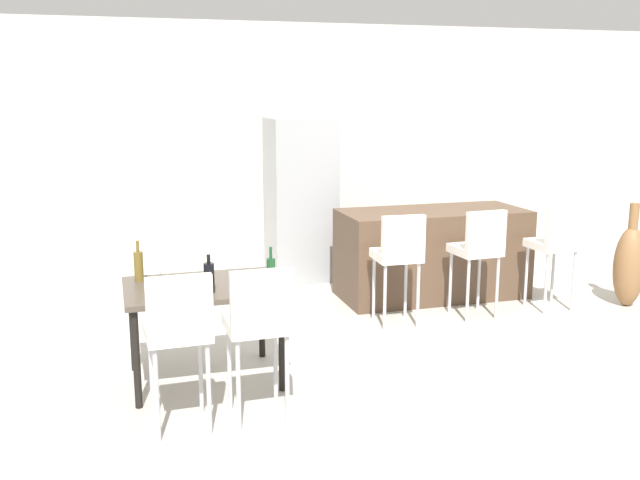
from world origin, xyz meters
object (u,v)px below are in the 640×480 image
Objects in this scene: dining_chair_far at (259,319)px; refrigerator at (301,199)px; bar_chair_right at (556,241)px; wine_bottle_near at (139,266)px; bar_chair_left at (399,252)px; wine_glass_left at (160,266)px; bar_chair_middle at (479,246)px; kitchen_island at (432,253)px; dining_chair_near at (178,326)px; wine_bottle_end at (209,277)px; potted_plant at (486,236)px; floor_vase at (629,265)px; dining_table at (203,295)px; wine_bottle_inner at (271,274)px.

dining_chair_far is 3.68m from refrigerator.
bar_chair_right is 3.41× the size of wine_bottle_near.
dining_chair_far is 3.41× the size of wine_bottle_near.
bar_chair_left is 2.26m from wine_glass_left.
bar_chair_middle reaches higher than wine_glass_left.
dining_chair_near is (-2.84, -2.35, 0.24)m from kitchen_island.
bar_chair_right is 6.03× the size of wine_glass_left.
bar_chair_left is 2.38m from wine_bottle_near.
kitchen_island is 1.26m from bar_chair_right.
bar_chair_middle is at bearing 32.54° from dining_chair_far.
refrigerator reaches higher than bar_chair_middle.
bar_chair_left is 3.41× the size of wine_bottle_near.
dining_chair_far is (-2.43, -1.55, 0.00)m from bar_chair_middle.
wine_bottle_end reaches higher than potted_plant.
wine_bottle_end is 0.26× the size of floor_vase.
floor_vase reaches higher than kitchen_island.
dining_chair_near is at bearing 180.00° from dining_chair_far.
kitchen_island is at bearing -44.83° from refrigerator.
wine_glass_left is at bearing 149.36° from dining_table.
potted_plant is at bearing 41.30° from kitchen_island.
wine_bottle_near reaches higher than dining_table.
dining_chair_far is (0.26, -0.77, 0.04)m from dining_table.
floor_vase is at bearing -2.19° from bar_chair_left.
kitchen_island is 3.32m from dining_chair_far.
wine_glass_left is 3.07m from refrigerator.
bar_chair_right is 1.75× the size of potted_plant.
bar_chair_left reaches higher than kitchen_island.
potted_plant is at bearing 58.56° from bar_chair_middle.
wine_glass_left is at bearing -148.78° from potted_plant.
bar_chair_left and floor_vase have the same top height.
bar_chair_right is 4.09m from dining_chair_near.
wine_bottle_inner is at bearing -32.32° from wine_bottle_near.
wine_bottle_near is (-0.19, 1.02, 0.16)m from dining_chair_near.
dining_chair_near is 3.25× the size of wine_bottle_inner.
wine_bottle_end is at bearing -84.57° from dining_table.
wine_bottle_inner is at bearing -154.08° from bar_chair_middle.
dining_table is 4.71m from potted_plant.
dining_chair_far is 1.75× the size of potted_plant.
dining_chair_near is 3.88m from refrigerator.
dining_chair_near is at bearing -162.37° from floor_vase.
wine_glass_left is at bearing -173.68° from floor_vase.
wine_bottle_end is 0.15× the size of refrigerator.
dining_chair_far is at bearing -71.70° from dining_table.
bar_chair_middle is (0.81, 0.00, 0.00)m from bar_chair_left.
bar_chair_right is 3.83× the size of wine_bottle_end.
bar_chair_left reaches higher than dining_table.
dining_table is 0.54m from wine_bottle_near.
wine_bottle_end is 0.46× the size of potted_plant.
bar_chair_left reaches higher than wine_bottle_near.
dining_table is at bearing -145.14° from potted_plant.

